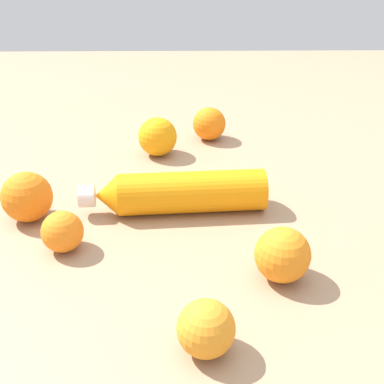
# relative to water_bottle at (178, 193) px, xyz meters

# --- Properties ---
(ground_plane) EXTENTS (2.40, 2.40, 0.00)m
(ground_plane) POSITION_rel_water_bottle_xyz_m (0.02, 0.02, -0.03)
(ground_plane) COLOR #9E7F60
(water_bottle) EXTENTS (0.30, 0.09, 0.07)m
(water_bottle) POSITION_rel_water_bottle_xyz_m (0.00, 0.00, 0.00)
(water_bottle) COLOR orange
(water_bottle) RESTS_ON ground_plane
(orange_0) EXTENTS (0.07, 0.07, 0.07)m
(orange_0) POSITION_rel_water_bottle_xyz_m (-0.14, 0.18, 0.00)
(orange_0) COLOR orange
(orange_0) RESTS_ON ground_plane
(orange_1) EXTENTS (0.06, 0.06, 0.06)m
(orange_1) POSITION_rel_water_bottle_xyz_m (-0.03, 0.30, -0.00)
(orange_1) COLOR orange
(orange_1) RESTS_ON ground_plane
(orange_2) EXTENTS (0.06, 0.06, 0.06)m
(orange_2) POSITION_rel_water_bottle_xyz_m (0.16, 0.11, -0.00)
(orange_2) COLOR orange
(orange_2) RESTS_ON ground_plane
(orange_3) EXTENTS (0.07, 0.07, 0.07)m
(orange_3) POSITION_rel_water_bottle_xyz_m (-0.06, -0.31, 0.00)
(orange_3) COLOR orange
(orange_3) RESTS_ON ground_plane
(orange_4) EXTENTS (0.08, 0.08, 0.08)m
(orange_4) POSITION_rel_water_bottle_xyz_m (0.24, 0.02, 0.01)
(orange_4) COLOR orange
(orange_4) RESTS_ON ground_plane
(orange_5) EXTENTS (0.08, 0.08, 0.08)m
(orange_5) POSITION_rel_water_bottle_xyz_m (0.04, -0.23, 0.01)
(orange_5) COLOR orange
(orange_5) RESTS_ON ground_plane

